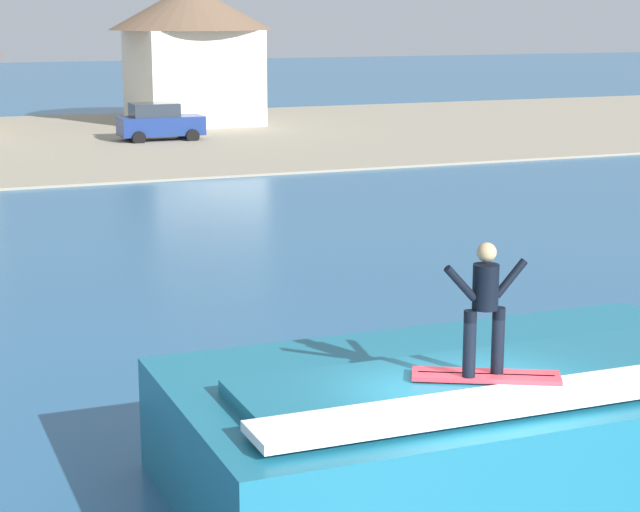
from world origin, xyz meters
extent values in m
cube|color=#1A6983|center=(0.73, 1.32, 0.78)|extent=(8.04, 4.49, 1.55)
cube|color=#1A6983|center=(0.73, 0.76, 1.64)|extent=(6.84, 2.02, 0.17)
cube|color=white|center=(0.73, -0.14, 1.69)|extent=(7.24, 0.81, 0.12)
cube|color=#D8333F|center=(0.39, 0.53, 1.78)|extent=(1.82, 1.25, 0.06)
cube|color=black|center=(0.39, 0.53, 1.80)|extent=(1.50, 0.82, 0.01)
cylinder|color=black|center=(0.13, 0.51, 2.23)|extent=(0.16, 0.16, 0.84)
cylinder|color=black|center=(0.53, 0.51, 2.23)|extent=(0.16, 0.16, 0.84)
cylinder|color=black|center=(0.33, 0.51, 2.92)|extent=(0.32, 0.32, 0.56)
sphere|color=tan|center=(0.33, 0.51, 3.35)|extent=(0.24, 0.24, 0.24)
cylinder|color=black|center=(-0.02, 0.51, 3.00)|extent=(0.45, 0.10, 0.47)
cylinder|color=black|center=(0.68, 0.51, 3.00)|extent=(0.45, 0.10, 0.47)
cube|color=gray|center=(0.00, 43.30, 0.04)|extent=(120.00, 27.83, 0.09)
cube|color=navy|center=(6.67, 42.03, 0.77)|extent=(4.00, 1.76, 0.90)
cube|color=#262D38|center=(6.37, 42.03, 1.54)|extent=(2.20, 1.58, 0.64)
cylinder|color=black|center=(7.97, 42.96, 0.32)|extent=(0.64, 0.22, 0.64)
cylinder|color=black|center=(7.97, 41.10, 0.32)|extent=(0.64, 0.22, 0.64)
cylinder|color=black|center=(5.37, 42.96, 0.32)|extent=(0.64, 0.22, 0.64)
cylinder|color=black|center=(5.37, 41.10, 0.32)|extent=(0.64, 0.22, 0.64)
cube|color=silver|center=(10.44, 49.82, 2.57)|extent=(6.19, 7.22, 5.14)
cone|color=brown|center=(10.44, 49.82, 6.36)|extent=(8.96, 8.96, 2.44)
camera|label=1|loc=(-6.50, -11.06, 6.21)|focal=63.41mm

